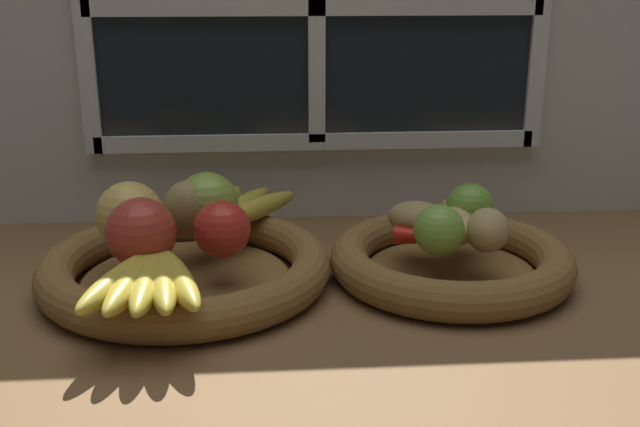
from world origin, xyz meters
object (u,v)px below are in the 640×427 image
potato_oblong (418,219)px  potato_large (453,226)px  pear_brown (187,210)px  banana_bunch_front (149,279)px  fruit_bowl_left (186,268)px  lime_far (470,208)px  apple_green_back (207,204)px  lime_near (439,230)px  chili_pepper (437,238)px  potato_small (487,230)px  apple_golden_left (130,215)px  potato_back (460,214)px  apple_red_front (141,233)px  banana_bunch_back (240,208)px  fruit_bowl_right (451,261)px  apple_red_right (222,229)px

potato_oblong → potato_large: size_ratio=0.97×
pear_brown → banana_bunch_front: pear_brown is taller
fruit_bowl_left → banana_bunch_front: bearing=-100.6°
lime_far → apple_green_back: bearing=177.8°
potato_oblong → lime_far: bearing=9.2°
lime_near → chili_pepper: size_ratio=0.59×
potato_small → apple_golden_left: bearing=173.8°
apple_golden_left → potato_back: size_ratio=1.27×
apple_red_front → lime_far: (39.12, 8.95, -0.85)cm
banana_bunch_front → potato_small: bearing=13.5°
banana_bunch_back → potato_small: 32.44cm
apple_green_back → apple_red_front: bearing=-122.4°
apple_golden_left → potato_large: size_ratio=1.01×
apple_red_front → chili_pepper: apple_red_front is taller
banana_bunch_back → potato_small: potato_small is taller
fruit_bowl_right → lime_near: bearing=-123.7°
apple_red_front → lime_far: bearing=12.9°
apple_golden_left → lime_far: 41.46cm
apple_golden_left → banana_bunch_back: (12.49, 9.88, -2.59)cm
potato_large → chili_pepper: 3.03cm
fruit_bowl_left → potato_large: 32.33cm
pear_brown → potato_small: bearing=-11.0°
fruit_bowl_right → fruit_bowl_left: bearing=-180.0°
apple_green_back → banana_bunch_back: 7.47cm
potato_large → lime_far: lime_far is taller
potato_large → pear_brown: bearing=173.6°
fruit_bowl_left → lime_far: size_ratio=5.68×
potato_small → lime_far: bearing=91.5°
banana_bunch_front → potato_small: 38.63cm
fruit_bowl_left → chili_pepper: (29.70, -1.70, 3.61)cm
fruit_bowl_right → potato_oblong: bearing=142.1°
potato_oblong → lime_near: (1.03, -6.77, 0.84)cm
apple_green_back → apple_red_front: 12.09cm
potato_back → apple_red_right: bearing=-166.3°
fruit_bowl_right → lime_far: bearing=52.1°
apple_red_front → lime_near: bearing=1.9°
potato_large → lime_near: size_ratio=1.32×
potato_back → potato_large: size_ratio=0.79×
potato_oblong → lime_far: size_ratio=1.25×
apple_red_front → lime_far: size_ratio=1.28×
pear_brown → potato_back: (33.98, 0.87, -1.50)cm
fruit_bowl_left → banana_bunch_front: size_ratio=1.95×
pear_brown → potato_small: (35.20, -6.84, -1.05)cm
banana_bunch_front → lime_near: size_ratio=2.99×
apple_green_back → apple_red_front: (-6.48, -10.20, -0.02)cm
fruit_bowl_right → lime_near: (-2.62, -3.93, 5.42)cm
banana_bunch_front → fruit_bowl_left: bearing=79.4°
apple_green_back → lime_near: (26.95, -9.12, -0.95)cm
potato_back → lime_far: lime_far is taller
potato_small → banana_bunch_back: bearing=153.7°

